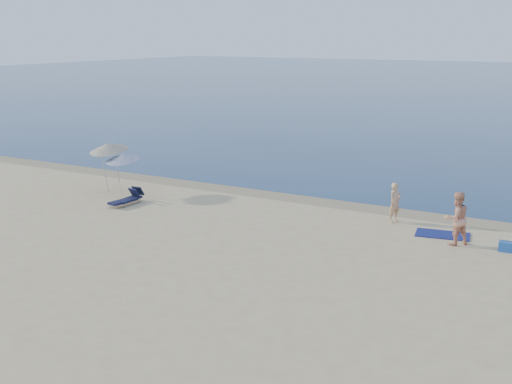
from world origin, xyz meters
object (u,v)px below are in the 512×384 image
Objects in this scene: blue_cooler at (506,247)px; umbrella_near at (122,157)px; person_right at (456,218)px; person_left at (395,203)px.

blue_cooler is 17.30m from umbrella_near.
person_right is 15.48m from umbrella_near.
person_left is at bearing -77.27° from person_right.
person_left is 3.29m from person_right.
blue_cooler is (4.56, -1.62, -0.64)m from person_left.
person_left is 4.88m from blue_cooler.
person_left is 0.76× the size of umbrella_near.
person_left is at bearing 157.68° from blue_cooler.
person_right reaches higher than person_left.
person_right is (2.80, -1.71, 0.17)m from person_left.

